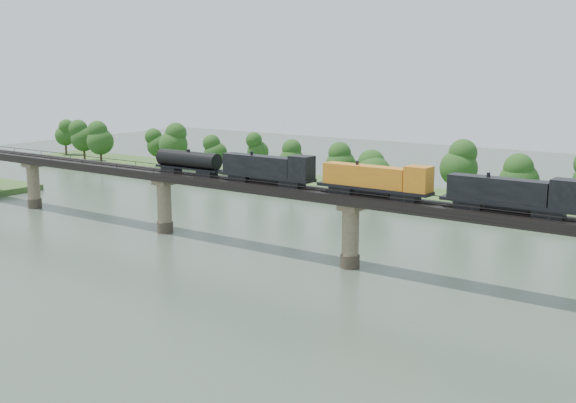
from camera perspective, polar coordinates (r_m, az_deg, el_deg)
The scene contains 6 objects.
ground at distance 88.52m, azimuth -5.36°, elevation -9.53°, with size 400.00×400.00×0.00m, color #374638.
far_bank at distance 159.86m, azimuth 15.20°, elevation -0.38°, with size 300.00×24.00×1.60m, color #325221.
bridge at distance 110.24m, azimuth 4.96°, elevation -2.48°, with size 236.00×30.00×11.50m.
bridge_superstructure at distance 108.97m, azimuth 5.01°, elevation 0.76°, with size 220.00×4.90×0.75m.
far_treeline at distance 157.54m, azimuth 11.97°, elevation 2.56°, with size 289.06×17.54×13.60m.
freight_train at distance 110.03m, azimuth 3.82°, elevation 2.01°, with size 73.89×2.88×5.09m.
Camera 1 is at (55.26, -62.02, 30.58)m, focal length 45.00 mm.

